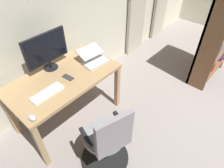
{
  "coord_description": "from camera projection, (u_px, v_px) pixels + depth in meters",
  "views": [
    {
      "loc": [
        2.51,
        -0.91,
        2.27
      ],
      "look_at": [
        1.32,
        -1.96,
        0.85
      ],
      "focal_mm": 31.73,
      "sensor_mm": 36.0,
      "label": 1
    }
  ],
  "objects": [
    {
      "name": "computer_keyboard",
      "position": [
        47.0,
        93.0,
        2.14
      ],
      "size": [
        0.37,
        0.13,
        0.02
      ],
      "primitive_type": "cube",
      "color": "white",
      "rests_on": "desk"
    },
    {
      "name": "bookshelf",
      "position": [
        218.0,
        32.0,
        3.05
      ],
      "size": [
        0.87,
        0.3,
        1.78
      ],
      "color": "brown",
      "rests_on": "ground"
    },
    {
      "name": "laptop",
      "position": [
        93.0,
        58.0,
        2.57
      ],
      "size": [
        0.36,
        0.35,
        0.16
      ],
      "rotation": [
        0.0,
        0.0,
        -0.11
      ],
      "color": "#B7BCC1",
      "rests_on": "desk"
    },
    {
      "name": "desk",
      "position": [
        64.0,
        83.0,
        2.43
      ],
      "size": [
        1.34,
        0.75,
        0.76
      ],
      "color": "tan",
      "rests_on": "ground"
    },
    {
      "name": "computer_mouse",
      "position": [
        32.0,
        118.0,
        1.89
      ],
      "size": [
        0.06,
        0.1,
        0.04
      ],
      "primitive_type": "ellipsoid",
      "color": "#B7BCC1",
      "rests_on": "desk"
    },
    {
      "name": "computer_monitor",
      "position": [
        46.0,
        50.0,
        2.33
      ],
      "size": [
        0.56,
        0.18,
        0.47
      ],
      "color": "black",
      "rests_on": "desk"
    },
    {
      "name": "cell_phone_by_monitor",
      "position": [
        68.0,
        77.0,
        2.35
      ],
      "size": [
        0.08,
        0.15,
        0.01
      ],
      "primitive_type": "cube",
      "rotation": [
        0.0,
        0.0,
        0.12
      ],
      "color": "#333338",
      "rests_on": "desk"
    },
    {
      "name": "office_chair",
      "position": [
        107.0,
        142.0,
        2.06
      ],
      "size": [
        0.56,
        0.56,
        0.99
      ],
      "rotation": [
        0.0,
        0.0,
        2.84
      ],
      "color": "black",
      "rests_on": "ground"
    }
  ]
}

